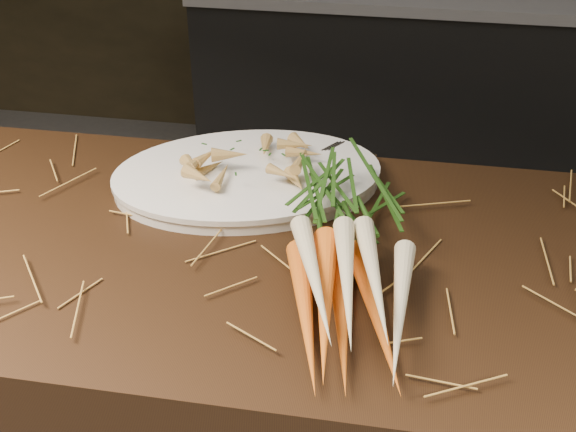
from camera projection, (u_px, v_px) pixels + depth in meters
name	position (u px, v px, depth m)	size (l,w,h in m)	color
main_counter	(263.00, 427.00, 1.46)	(2.40, 0.70, 0.90)	black
back_counter	(424.00, 86.00, 2.98)	(1.82, 0.62, 0.84)	black
straw_bedding	(258.00, 243.00, 1.21)	(1.40, 0.60, 0.02)	olive
root_veg_bunch	(337.00, 232.00, 1.16)	(0.27, 0.59, 0.11)	#C85715
serving_platter	(248.00, 179.00, 1.38)	(0.50, 0.34, 0.03)	white
roasted_veg_heap	(247.00, 160.00, 1.35)	(0.25, 0.18, 0.06)	#B27F40
serving_fork	(343.00, 171.00, 1.37)	(0.02, 0.19, 0.00)	silver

